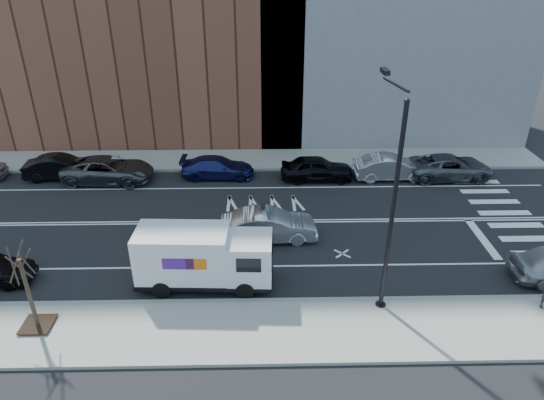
{
  "coord_description": "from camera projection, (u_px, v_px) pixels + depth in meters",
  "views": [
    {
      "loc": [
        2.06,
        -23.46,
        13.56
      ],
      "look_at": [
        2.55,
        -0.09,
        1.4
      ],
      "focal_mm": 32.0,
      "sensor_mm": 36.0,
      "label": 1
    }
  ],
  "objects": [
    {
      "name": "far_parked_d",
      "position": [
        218.0,
        167.0,
        32.03
      ],
      "size": [
        4.85,
        2.08,
        1.39
      ],
      "primitive_type": "imported",
      "rotation": [
        0.0,
        0.0,
        1.54
      ],
      "color": "navy",
      "rests_on": "ground"
    },
    {
      "name": "driving_sedan",
      "position": [
        269.0,
        226.0,
        25.07
      ],
      "size": [
        5.04,
        2.02,
        1.63
      ],
      "primitive_type": "imported",
      "rotation": [
        0.0,
        0.0,
        1.63
      ],
      "color": "silver",
      "rests_on": "ground"
    },
    {
      "name": "street_tree",
      "position": [
        31.0,
        300.0,
        18.78
      ],
      "size": [
        1.2,
        1.2,
        3.75
      ],
      "color": "black",
      "rests_on": "ground"
    },
    {
      "name": "far_parked_e",
      "position": [
        317.0,
        168.0,
        31.65
      ],
      "size": [
        4.69,
        1.89,
        1.6
      ],
      "primitive_type": "imported",
      "rotation": [
        0.0,
        0.0,
        1.57
      ],
      "color": "black",
      "rests_on": "ground"
    },
    {
      "name": "road_markings",
      "position": [
        226.0,
        222.0,
        27.03
      ],
      "size": [
        40.0,
        8.6,
        0.01
      ],
      "primitive_type": null,
      "color": "white",
      "rests_on": "ground"
    },
    {
      "name": "sidewalk_near",
      "position": [
        212.0,
        331.0,
        19.19
      ],
      "size": [
        44.0,
        3.6,
        0.15
      ],
      "primitive_type": "cube",
      "color": "gray",
      "rests_on": "ground"
    },
    {
      "name": "ground",
      "position": [
        226.0,
        222.0,
        27.03
      ],
      "size": [
        120.0,
        120.0,
        0.0
      ],
      "primitive_type": "plane",
      "color": "black",
      "rests_on": "ground"
    },
    {
      "name": "fedex_van",
      "position": [
        203.0,
        257.0,
        21.38
      ],
      "size": [
        6.15,
        2.36,
        2.77
      ],
      "rotation": [
        0.0,
        0.0,
        -0.04
      ],
      "color": "black",
      "rests_on": "ground"
    },
    {
      "name": "far_parked_b",
      "position": [
        61.0,
        167.0,
        31.86
      ],
      "size": [
        4.8,
        1.99,
        1.55
      ],
      "primitive_type": "imported",
      "rotation": [
        0.0,
        0.0,
        1.65
      ],
      "color": "black",
      "rests_on": "ground"
    },
    {
      "name": "curb_near",
      "position": [
        216.0,
        302.0,
        20.78
      ],
      "size": [
        44.0,
        0.25,
        0.17
      ],
      "primitive_type": "cube",
      "color": "gray",
      "rests_on": "ground"
    },
    {
      "name": "crosswalk",
      "position": [
        510.0,
        219.0,
        27.32
      ],
      "size": [
        3.0,
        14.0,
        0.01
      ],
      "primitive_type": null,
      "color": "white",
      "rests_on": "ground"
    },
    {
      "name": "streetlight",
      "position": [
        391.0,
        196.0,
        18.68
      ],
      "size": [
        0.44,
        4.02,
        9.34
      ],
      "color": "black",
      "rests_on": "ground"
    },
    {
      "name": "sidewalk_far",
      "position": [
        234.0,
        160.0,
        34.8
      ],
      "size": [
        44.0,
        3.6,
        0.15
      ],
      "primitive_type": "cube",
      "color": "gray",
      "rests_on": "ground"
    },
    {
      "name": "far_parked_f",
      "position": [
        390.0,
        167.0,
        31.79
      ],
      "size": [
        4.93,
        1.9,
        1.6
      ],
      "primitive_type": "imported",
      "rotation": [
        0.0,
        0.0,
        1.61
      ],
      "color": "#B0B1B5",
      "rests_on": "ground"
    },
    {
      "name": "far_parked_c",
      "position": [
        108.0,
        170.0,
        31.44
      ],
      "size": [
        5.9,
        2.93,
        1.61
      ],
      "primitive_type": "imported",
      "rotation": [
        0.0,
        0.0,
        1.52
      ],
      "color": "#4A4D51",
      "rests_on": "ground"
    },
    {
      "name": "curb_far",
      "position": [
        233.0,
        170.0,
        33.2
      ],
      "size": [
        44.0,
        0.25,
        0.17
      ],
      "primitive_type": "cube",
      "color": "gray",
      "rests_on": "ground"
    },
    {
      "name": "far_parked_g",
      "position": [
        450.0,
        167.0,
        31.9
      ],
      "size": [
        5.63,
        2.71,
        1.55
      ],
      "primitive_type": "imported",
      "rotation": [
        0.0,
        0.0,
        1.6
      ],
      "color": "#4F5257",
      "rests_on": "ground"
    }
  ]
}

